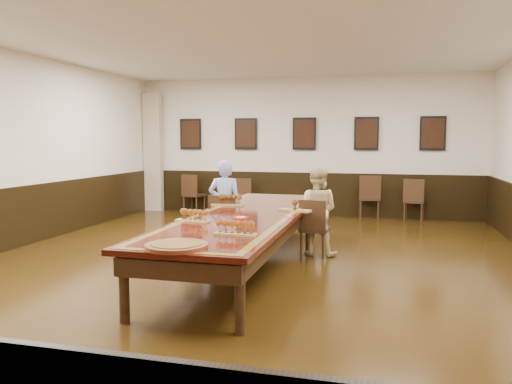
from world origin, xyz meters
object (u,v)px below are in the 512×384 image
(chair_man, at_px, (224,223))
(spare_chair_c, at_px, (369,197))
(carved_platter, at_px, (177,246))
(person_woman, at_px, (317,211))
(person_man, at_px, (225,205))
(spare_chair_a, at_px, (194,194))
(spare_chair_b, at_px, (246,197))
(chair_woman, at_px, (315,227))
(spare_chair_d, at_px, (414,200))
(conference_table, at_px, (247,224))

(chair_man, distance_m, spare_chair_c, 4.42)
(carved_platter, bearing_deg, person_woman, 74.99)
(spare_chair_c, relative_size, person_woman, 0.72)
(chair_man, relative_size, person_man, 0.63)
(spare_chair_a, relative_size, spare_chair_c, 0.95)
(chair_man, bearing_deg, spare_chair_b, -88.68)
(person_woman, height_order, carved_platter, person_woman)
(chair_man, height_order, person_woman, person_woman)
(spare_chair_a, xyz_separation_m, spare_chair_c, (4.12, 0.11, 0.02))
(chair_woman, xyz_separation_m, spare_chair_b, (-2.11, 3.67, 0.00))
(spare_chair_a, relative_size, person_woman, 0.68)
(spare_chair_b, distance_m, spare_chair_d, 3.76)
(chair_man, bearing_deg, person_man, -90.00)
(spare_chair_c, relative_size, carved_platter, 1.48)
(spare_chair_c, height_order, carved_platter, spare_chair_c)
(spare_chair_d, bearing_deg, conference_table, 72.72)
(carved_platter, bearing_deg, conference_table, 88.54)
(chair_man, relative_size, spare_chair_b, 1.03)
(spare_chair_b, bearing_deg, conference_table, 111.78)
(spare_chair_c, bearing_deg, spare_chair_d, 171.67)
(spare_chair_b, bearing_deg, spare_chair_a, 2.92)
(chair_woman, bearing_deg, spare_chair_d, -107.18)
(spare_chair_a, distance_m, spare_chair_d, 5.09)
(spare_chair_d, xyz_separation_m, person_woman, (-1.64, -3.73, 0.22))
(chair_man, height_order, spare_chair_b, chair_man)
(person_woman, xyz_separation_m, conference_table, (-0.82, -1.02, -0.07))
(spare_chair_b, relative_size, carved_platter, 1.33)
(spare_chair_b, relative_size, spare_chair_c, 0.89)
(person_woman, bearing_deg, spare_chair_d, -107.57)
(chair_man, height_order, spare_chair_d, spare_chair_d)
(spare_chair_a, bearing_deg, chair_woman, 143.66)
(spare_chair_d, relative_size, carved_platter, 1.40)
(conference_table, bearing_deg, chair_woman, 48.95)
(chair_woman, height_order, spare_chair_d, spare_chair_d)
(spare_chair_c, distance_m, carved_platter, 7.22)
(person_man, distance_m, person_woman, 1.47)
(conference_table, bearing_deg, spare_chair_c, 72.67)
(chair_woman, bearing_deg, spare_chair_a, -41.32)
(person_man, bearing_deg, spare_chair_a, -70.60)
(person_woman, relative_size, carved_platter, 2.07)
(spare_chair_b, height_order, person_man, person_man)
(spare_chair_c, xyz_separation_m, spare_chair_d, (0.96, -0.03, -0.03))
(spare_chair_b, bearing_deg, carved_platter, 106.28)
(spare_chair_d, distance_m, person_man, 4.87)
(chair_woman, bearing_deg, person_woman, -90.00)
(person_man, height_order, conference_table, person_man)
(spare_chair_a, bearing_deg, person_man, 129.49)
(spare_chair_d, bearing_deg, person_man, 60.36)
(conference_table, height_order, carved_platter, carved_platter)
(spare_chair_b, xyz_separation_m, conference_table, (1.30, -4.61, 0.17))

